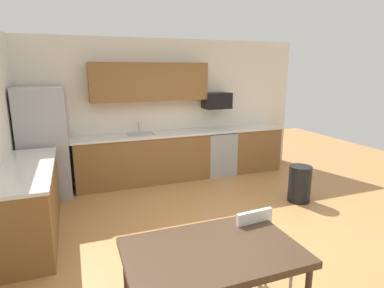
# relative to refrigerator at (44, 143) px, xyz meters

# --- Properties ---
(ground_plane) EXTENTS (12.00, 12.00, 0.00)m
(ground_plane) POSITION_rel_refrigerator_xyz_m (2.18, -2.22, -0.93)
(ground_plane) COLOR #B77F47
(wall_back) EXTENTS (5.80, 0.10, 2.70)m
(wall_back) POSITION_rel_refrigerator_xyz_m (2.18, 0.43, 0.42)
(wall_back) COLOR silver
(wall_back) RESTS_ON ground
(cabinet_run_back) EXTENTS (2.51, 0.60, 0.90)m
(cabinet_run_back) POSITION_rel_refrigerator_xyz_m (1.69, 0.08, -0.48)
(cabinet_run_back) COLOR brown
(cabinet_run_back) RESTS_ON ground
(cabinet_run_back_right) EXTENTS (1.04, 0.60, 0.90)m
(cabinet_run_back_right) POSITION_rel_refrigerator_xyz_m (4.06, 0.08, -0.48)
(cabinet_run_back_right) COLOR brown
(cabinet_run_back_right) RESTS_ON ground
(cabinet_run_left) EXTENTS (0.60, 2.00, 0.90)m
(cabinet_run_left) POSITION_rel_refrigerator_xyz_m (-0.12, -1.42, -0.48)
(cabinet_run_left) COLOR brown
(cabinet_run_left) RESTS_ON ground
(countertop_back) EXTENTS (4.80, 0.64, 0.04)m
(countertop_back) POSITION_rel_refrigerator_xyz_m (2.18, 0.08, -0.01)
(countertop_back) COLOR silver
(countertop_back) RESTS_ON cabinet_run_back
(countertop_left) EXTENTS (0.64, 2.00, 0.04)m
(countertop_left) POSITION_rel_refrigerator_xyz_m (-0.12, -1.42, -0.01)
(countertop_left) COLOR silver
(countertop_left) RESTS_ON cabinet_run_left
(upper_cabinets_back) EXTENTS (2.20, 0.34, 0.70)m
(upper_cabinets_back) POSITION_rel_refrigerator_xyz_m (1.88, 0.21, 0.97)
(upper_cabinets_back) COLOR brown
(refrigerator) EXTENTS (0.76, 0.70, 1.86)m
(refrigerator) POSITION_rel_refrigerator_xyz_m (0.00, 0.00, 0.00)
(refrigerator) COLOR #9EA0A5
(refrigerator) RESTS_ON ground
(oven_range) EXTENTS (0.60, 0.60, 0.91)m
(oven_range) POSITION_rel_refrigerator_xyz_m (3.24, 0.08, -0.47)
(oven_range) COLOR #999BA0
(oven_range) RESTS_ON ground
(microwave) EXTENTS (0.54, 0.36, 0.32)m
(microwave) POSITION_rel_refrigerator_xyz_m (3.24, 0.18, 0.58)
(microwave) COLOR black
(sink_basin) EXTENTS (0.48, 0.40, 0.14)m
(sink_basin) POSITION_rel_refrigerator_xyz_m (1.65, 0.08, -0.05)
(sink_basin) COLOR #A5A8AD
(sink_basin) RESTS_ON countertop_back
(sink_faucet) EXTENTS (0.02, 0.02, 0.24)m
(sink_faucet) POSITION_rel_refrigerator_xyz_m (1.65, 0.26, 0.11)
(sink_faucet) COLOR #B2B5BA
(sink_faucet) RESTS_ON countertop_back
(dining_table) EXTENTS (1.40, 0.90, 0.74)m
(dining_table) POSITION_rel_refrigerator_xyz_m (1.44, -3.64, -0.25)
(dining_table) COLOR #422D1E
(dining_table) RESTS_ON ground
(chair_near_table) EXTENTS (0.43, 0.43, 0.85)m
(chair_near_table) POSITION_rel_refrigerator_xyz_m (2.01, -3.48, -0.42)
(chair_near_table) COLOR white
(chair_near_table) RESTS_ON ground
(trash_bin) EXTENTS (0.36, 0.36, 0.60)m
(trash_bin) POSITION_rel_refrigerator_xyz_m (3.88, -1.73, -0.63)
(trash_bin) COLOR black
(trash_bin) RESTS_ON ground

